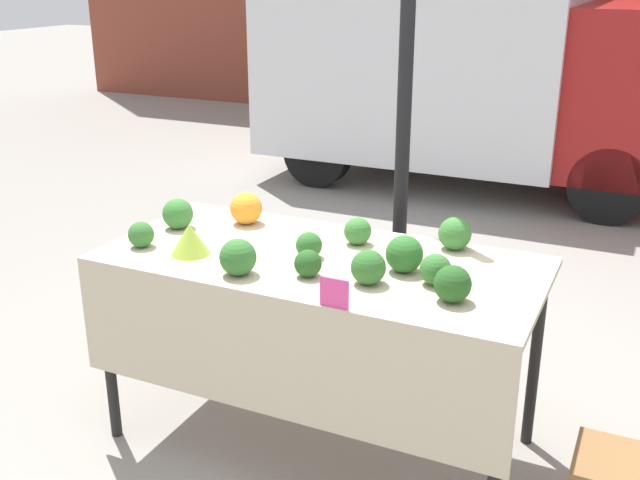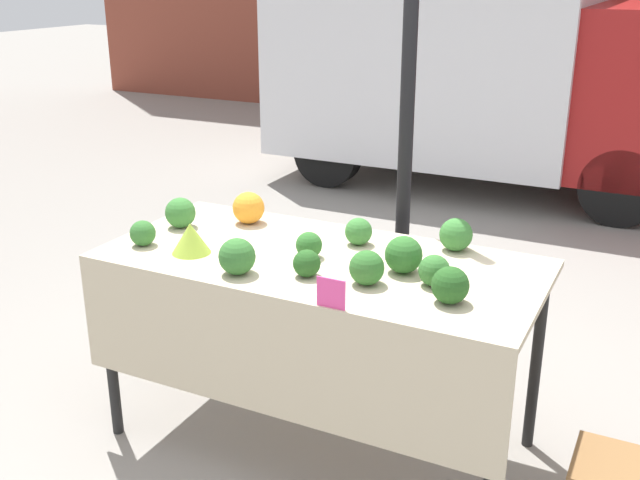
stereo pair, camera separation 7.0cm
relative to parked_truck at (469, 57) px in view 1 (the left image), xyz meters
The scene contains 18 objects.
ground_plane 4.98m from the parked_truck, 82.67° to the right, with size 40.00×40.00×0.00m, color gray.
tent_pole 4.19m from the parked_truck, 79.80° to the right, with size 0.07×0.07×2.52m.
parked_truck is the anchor object (origin of this frame).
market_table 4.92m from the parked_truck, 82.77° to the right, with size 1.87×0.88×0.91m.
orange_cauliflower 4.54m from the parked_truck, 88.68° to the right, with size 0.15×0.15×0.15m.
romanesco_head 4.99m from the parked_truck, 88.93° to the right, with size 0.17×0.17×0.14m.
broccoli_head_0 4.74m from the parked_truck, 91.84° to the right, with size 0.14×0.14×0.14m.
broccoli_head_1 5.01m from the parked_truck, 91.75° to the right, with size 0.11×0.11×0.11m.
broccoli_head_2 4.59m from the parked_truck, 76.04° to the right, with size 0.14×0.14×0.14m.
broccoli_head_3 5.12m from the parked_truck, 85.53° to the right, with size 0.15×0.15×0.15m.
broccoli_head_4 4.85m from the parked_truck, 83.20° to the right, with size 0.11×0.11×0.11m.
broccoli_head_5 5.05m from the parked_truck, 79.67° to the right, with size 0.14×0.14×0.14m.
broccoli_head_6 5.14m from the parked_truck, 75.96° to the right, with size 0.14×0.14×0.14m.
broccoli_head_7 4.99m from the parked_truck, 76.75° to the right, with size 0.12×0.12×0.12m.
broccoli_head_8 4.63m from the parked_truck, 81.32° to the right, with size 0.12×0.12×0.12m.
broccoli_head_9 5.04m from the parked_truck, 82.47° to the right, with size 0.11×0.11×0.11m.
broccoli_head_10 4.89m from the parked_truck, 78.31° to the right, with size 0.15×0.15×0.15m.
price_sign 5.29m from the parked_truck, 80.49° to the right, with size 0.11×0.01×0.11m.
Camera 1 is at (1.26, -2.68, 2.07)m, focal length 42.00 mm.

